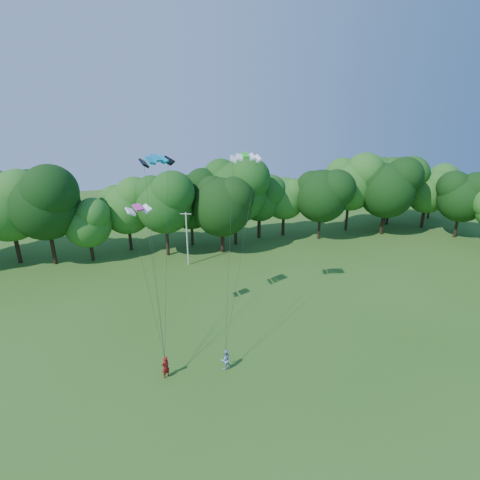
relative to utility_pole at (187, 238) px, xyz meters
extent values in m
plane|color=#2A5918|center=(0.25, -29.85, -3.74)|extent=(160.00, 160.00, 0.00)
cylinder|color=beige|center=(0.00, 0.00, -0.13)|extent=(0.18, 0.18, 7.22)
cube|color=beige|center=(0.00, 0.00, 3.30)|extent=(1.38, 0.59, 0.08)
imported|color=maroon|center=(-4.86, -21.07, -2.79)|extent=(0.83, 0.76, 1.90)
imported|color=#96AFD1|center=(-0.10, -21.38, -2.86)|extent=(0.95, 0.80, 1.75)
cube|color=#0582AE|center=(-3.92, -13.54, 12.31)|extent=(3.03, 2.23, 0.54)
cube|color=green|center=(3.85, -13.45, 12.24)|extent=(2.83, 1.56, 0.45)
cube|color=#D13A9B|center=(-5.74, -14.12, 8.35)|extent=(2.28, 1.70, 0.44)
cylinder|color=#311B13|center=(5.44, 3.14, -1.47)|extent=(0.50, 0.50, 4.54)
ellipsoid|color=black|center=(5.44, 3.14, 4.51)|extent=(9.08, 9.08, 9.91)
cylinder|color=black|center=(36.11, 8.57, -1.80)|extent=(0.43, 0.43, 3.89)
ellipsoid|color=#25581B|center=(36.11, 8.57, 3.33)|extent=(7.78, 7.78, 8.49)
camera|label=1|loc=(-5.71, -45.69, 16.78)|focal=28.00mm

